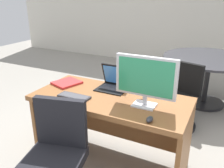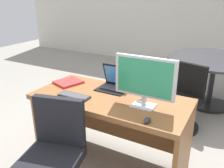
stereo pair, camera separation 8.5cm
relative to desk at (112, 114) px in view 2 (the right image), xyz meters
name	(u,v)px [view 2 (the right image)]	position (x,y,z in m)	size (l,w,h in m)	color
ground	(156,107)	(0.00, 1.46, -0.55)	(12.00, 12.00, 0.00)	gray
back_wall	(198,7)	(0.00, 3.99, 0.85)	(10.00, 0.10, 2.80)	silver
desk	(112,114)	(0.00, 0.00, 0.00)	(1.51, 0.70, 0.76)	brown
monitor	(145,79)	(0.36, -0.08, 0.47)	(0.54, 0.16, 0.45)	silver
laptop	(115,81)	(-0.07, 0.19, 0.28)	(0.31, 0.27, 0.25)	black
keyboard	(74,96)	(-0.30, -0.21, 0.22)	(0.31, 0.12, 0.02)	#2D2D33
mouse	(147,120)	(0.49, -0.32, 0.23)	(0.05, 0.09, 0.04)	#2D2D33
desk_lamp	(146,70)	(0.26, 0.18, 0.45)	(0.12, 0.15, 0.34)	black
book	(68,82)	(-0.59, 0.06, 0.22)	(0.31, 0.33, 0.02)	red
office_chair	(54,164)	(-0.17, -0.70, -0.17)	(0.56, 0.57, 0.90)	black
meeting_table	(213,70)	(0.71, 1.92, 0.04)	(1.40, 1.40, 0.78)	black
meeting_chair_near	(181,103)	(0.45, 1.06, -0.21)	(0.57, 0.59, 0.84)	black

